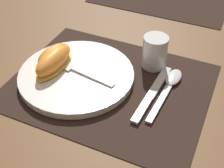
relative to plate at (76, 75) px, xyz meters
The scene contains 9 objects.
ground_plane 0.08m from the plate, ahead, with size 3.00×3.00×0.00m, color brown.
placemat 0.08m from the plate, ahead, with size 0.45×0.36×0.00m.
plate is the anchor object (origin of this frame).
juice_glass 0.20m from the plate, 38.95° to the left, with size 0.06×0.06×0.08m.
knife 0.18m from the plate, ahead, with size 0.03×0.20×0.01m.
spoon 0.22m from the plate, 17.20° to the left, with size 0.04×0.19×0.01m.
fork 0.02m from the plate, 130.98° to the left, with size 0.19×0.05×0.00m.
citrus_wedge_0 0.07m from the plate, 168.93° to the left, with size 0.07×0.11×0.05m.
citrus_wedge_1 0.06m from the plate, behind, with size 0.06×0.13×0.05m.
Camera 1 is at (0.23, -0.50, 0.48)m, focal length 50.00 mm.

